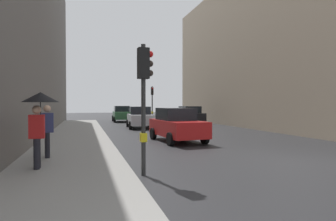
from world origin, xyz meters
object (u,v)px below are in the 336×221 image
object	(u,v)px
traffic_light_near_left	(144,85)
car_dark_suv	(189,115)
car_silver_hatchback	(140,117)
car_green_estate	(122,114)
traffic_light_far_median	(152,97)
car_red_sedan	(177,125)
pedestrian_with_umbrella	(39,109)
pedestrian_with_grey_backpack	(46,128)

from	to	relation	value
traffic_light_near_left	car_dark_suv	size ratio (longest dim) A/B	0.85
car_silver_hatchback	car_green_estate	world-z (taller)	same
traffic_light_far_median	car_red_sedan	size ratio (longest dim) A/B	0.91
traffic_light_near_left	pedestrian_with_umbrella	xyz separation A→B (m)	(-2.79, 0.95, -0.64)
car_red_sedan	pedestrian_with_umbrella	distance (m)	8.29
car_red_sedan	pedestrian_with_umbrella	size ratio (longest dim) A/B	2.02
traffic_light_far_median	car_green_estate	distance (m)	3.98
car_dark_suv	traffic_light_far_median	bearing A→B (deg)	120.64
car_dark_suv	pedestrian_with_grey_backpack	xyz separation A→B (m)	(-11.04, -16.14, 0.29)
car_green_estate	pedestrian_with_umbrella	bearing A→B (deg)	-102.29
pedestrian_with_umbrella	pedestrian_with_grey_backpack	world-z (taller)	pedestrian_with_umbrella
pedestrian_with_grey_backpack	traffic_light_far_median	bearing A→B (deg)	67.85
traffic_light_far_median	pedestrian_with_grey_backpack	bearing A→B (deg)	-112.15
car_red_sedan	pedestrian_with_umbrella	xyz separation A→B (m)	(-5.88, -5.77, 0.96)
traffic_light_far_median	car_dark_suv	distance (m)	5.51
car_red_sedan	pedestrian_with_grey_backpack	bearing A→B (deg)	-145.71
car_red_sedan	pedestrian_with_grey_backpack	distance (m)	7.18
traffic_light_near_left	pedestrian_with_grey_backpack	size ratio (longest dim) A/B	2.03
traffic_light_near_left	car_green_estate	bearing A→B (deg)	84.41
car_silver_hatchback	car_red_sedan	size ratio (longest dim) A/B	1.00
traffic_light_near_left	pedestrian_with_umbrella	world-z (taller)	traffic_light_near_left
pedestrian_with_grey_backpack	pedestrian_with_umbrella	bearing A→B (deg)	-88.53
traffic_light_far_median	car_silver_hatchback	world-z (taller)	traffic_light_far_median
car_dark_suv	pedestrian_with_umbrella	distance (m)	21.01
traffic_light_near_left	car_green_estate	distance (m)	25.14
car_dark_suv	car_green_estate	size ratio (longest dim) A/B	1.00
traffic_light_near_left	car_red_sedan	distance (m)	7.57
car_silver_hatchback	car_red_sedan	bearing A→B (deg)	-88.28
car_silver_hatchback	car_dark_suv	size ratio (longest dim) A/B	1.01
car_green_estate	pedestrian_with_umbrella	size ratio (longest dim) A/B	1.99
car_red_sedan	car_green_estate	size ratio (longest dim) A/B	1.02
traffic_light_near_left	traffic_light_far_median	bearing A→B (deg)	76.58
car_dark_suv	car_red_sedan	world-z (taller)	same
car_green_estate	pedestrian_with_grey_backpack	bearing A→B (deg)	-103.33
pedestrian_with_grey_backpack	traffic_light_near_left	bearing A→B (deg)	-43.41
car_silver_hatchback	pedestrian_with_grey_backpack	xyz separation A→B (m)	(-5.65, -13.21, 0.29)
traffic_light_near_left	car_silver_hatchback	size ratio (longest dim) A/B	0.84
car_dark_suv	pedestrian_with_umbrella	world-z (taller)	pedestrian_with_umbrella
car_red_sedan	car_green_estate	xyz separation A→B (m)	(-0.64, 18.25, 0.00)
car_red_sedan	traffic_light_near_left	bearing A→B (deg)	-114.69
traffic_light_far_median	car_dark_suv	bearing A→B (deg)	-59.36
pedestrian_with_umbrella	car_silver_hatchback	bearing A→B (deg)	69.44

